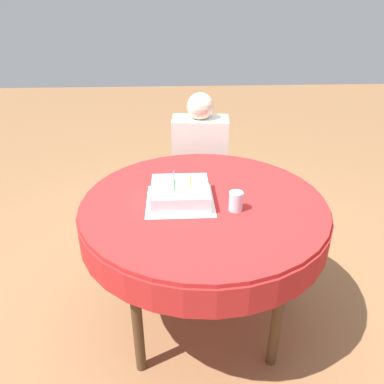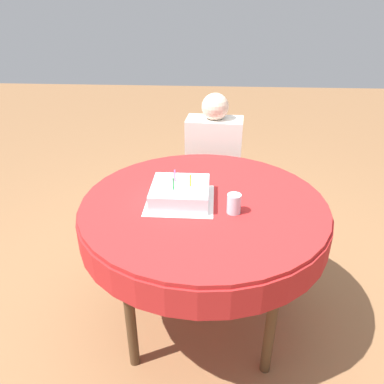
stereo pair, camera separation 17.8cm
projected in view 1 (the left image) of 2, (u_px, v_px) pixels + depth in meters
ground_plane at (202, 315)px, 2.17m from camera, size 12.00×12.00×0.00m
dining_table at (203, 216)px, 1.85m from camera, size 1.20×1.20×0.77m
chair at (200, 177)px, 2.76m from camera, size 0.41×0.41×0.83m
person at (200, 157)px, 2.59m from camera, size 0.39×0.32×1.08m
napkin at (180, 201)px, 1.80m from camera, size 0.32×0.32×0.00m
birthday_cake at (180, 194)px, 1.78m from camera, size 0.27×0.27×0.14m
drinking_glass at (236, 201)px, 1.71m from camera, size 0.06×0.06×0.09m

